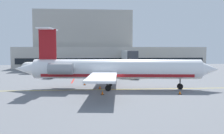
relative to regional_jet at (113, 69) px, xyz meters
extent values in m
cube|color=slate|center=(0.21, -1.81, -3.15)|extent=(120.00, 120.00, 0.10)
cube|color=yellow|center=(0.21, -0.51, -3.10)|extent=(108.00, 0.24, 0.01)
cube|color=red|center=(-6.99, 10.65, -3.10)|extent=(0.30, 8.00, 0.01)
cube|color=#B7B2A8|center=(2.99, 43.21, 0.27)|extent=(60.98, 10.03, 6.74)
cube|color=#A8A49A|center=(-5.79, 45.71, 9.66)|extent=(31.94, 7.02, 12.04)
cube|color=black|center=(2.99, 38.14, -0.68)|extent=(58.54, 0.12, 1.81)
cube|color=silver|center=(6.64, 29.98, 1.31)|extent=(1.40, 16.43, 2.40)
cube|color=#2D333D|center=(6.64, 20.86, 1.31)|extent=(2.40, 2.00, 2.64)
cylinder|color=#4C4C51|center=(6.64, 36.69, -1.50)|extent=(0.44, 0.44, 3.21)
cylinder|color=#4C4C51|center=(6.64, 22.56, -1.50)|extent=(0.44, 0.44, 3.21)
cylinder|color=white|center=(0.58, -0.07, 0.03)|extent=(26.00, 6.03, 3.02)
cube|color=maroon|center=(0.58, -0.07, -0.80)|extent=(23.40, 5.42, 0.54)
cone|color=white|center=(14.45, -1.71, 0.03)|extent=(3.64, 3.33, 2.96)
cone|color=white|center=(-13.59, 1.60, 0.03)|extent=(4.20, 3.01, 2.57)
cube|color=white|center=(-0.41, 6.83, -0.42)|extent=(4.80, 10.80, 0.28)
cube|color=white|center=(-1.99, -6.55, -0.42)|extent=(4.80, 10.80, 0.28)
cylinder|color=gray|center=(-7.34, 3.26, 0.26)|extent=(3.79, 2.07, 1.66)
cylinder|color=gray|center=(-7.90, -1.46, 0.26)|extent=(3.79, 2.07, 1.66)
cube|color=maroon|center=(-10.19, 1.20, 3.90)|extent=(2.73, 0.56, 4.72)
cube|color=white|center=(-10.19, 1.20, 6.26)|extent=(2.66, 5.04, 0.20)
cylinder|color=#3F3F44|center=(10.33, -1.22, -1.84)|extent=(0.20, 0.20, 1.17)
cylinder|color=black|center=(10.33, -1.22, -2.65)|extent=(0.93, 0.45, 0.90)
cylinder|color=#3F3F44|center=(-0.47, 2.03, -1.84)|extent=(0.20, 0.20, 1.17)
cylinder|color=black|center=(-0.47, 2.03, -2.65)|extent=(0.93, 0.45, 0.90)
cylinder|color=#3F3F44|center=(-0.93, -1.87, -1.84)|extent=(0.20, 0.20, 1.17)
cylinder|color=black|center=(-0.93, -1.87, -2.65)|extent=(0.93, 0.45, 0.90)
cube|color=#E5B20C|center=(16.97, 27.36, -2.52)|extent=(3.22, 3.95, 0.46)
cube|color=#C3970A|center=(16.42, 26.48, -1.76)|extent=(1.92, 1.97, 1.06)
cylinder|color=black|center=(16.91, 25.87, -2.75)|extent=(0.61, 0.74, 0.70)
cylinder|color=black|center=(15.65, 26.65, -2.75)|extent=(0.61, 0.74, 0.70)
cylinder|color=black|center=(18.29, 28.08, -2.75)|extent=(0.61, 0.74, 0.70)
cylinder|color=black|center=(17.03, 28.86, -2.75)|extent=(0.61, 0.74, 0.70)
cube|color=#19389E|center=(-12.05, 15.00, -2.47)|extent=(2.87, 3.81, 0.57)
cube|color=navy|center=(-11.72, 15.89, -1.54)|extent=(1.99, 1.84, 1.30)
cylinder|color=black|center=(-12.49, 16.42, -2.75)|extent=(0.51, 0.75, 0.70)
cylinder|color=black|center=(-10.79, 15.79, -2.75)|extent=(0.51, 0.75, 0.70)
cylinder|color=black|center=(-13.31, 14.20, -2.75)|extent=(0.51, 0.75, 0.70)
cylinder|color=black|center=(-11.62, 13.57, -2.75)|extent=(0.51, 0.75, 0.70)
cube|color=#E5B20C|center=(4.62, 12.88, -2.41)|extent=(4.38, 2.77, 0.69)
cube|color=#C3970A|center=(5.71, 12.55, -1.37)|extent=(1.99, 1.90, 1.39)
cylinder|color=black|center=(6.23, 13.26, -2.75)|extent=(0.75, 0.47, 0.70)
cylinder|color=black|center=(5.75, 11.67, -2.75)|extent=(0.75, 0.47, 0.70)
cylinder|color=black|center=(3.50, 14.08, -2.75)|extent=(0.75, 0.47, 0.70)
cylinder|color=black|center=(3.02, 12.50, -2.75)|extent=(0.75, 0.47, 0.70)
cylinder|color=white|center=(-17.21, 25.51, -1.47)|extent=(4.99, 3.16, 2.57)
sphere|color=white|center=(-14.89, 25.82, -1.47)|extent=(2.51, 2.51, 2.51)
sphere|color=white|center=(-19.54, 25.20, -1.47)|extent=(2.51, 2.51, 2.51)
cube|color=#59595B|center=(-18.62, 25.51, -2.93)|extent=(0.60, 2.31, 0.35)
cube|color=#59595B|center=(-15.81, 25.51, -2.93)|extent=(0.60, 2.31, 0.35)
cone|color=orange|center=(-2.07, 0.19, -2.83)|extent=(0.36, 0.36, 0.55)
cube|color=black|center=(-2.07, 0.19, -3.08)|extent=(0.47, 0.47, 0.04)
cone|color=orange|center=(-1.90, -4.65, -2.83)|extent=(0.36, 0.36, 0.55)
cube|color=black|center=(-1.90, -4.65, -3.08)|extent=(0.47, 0.47, 0.04)
cone|color=orange|center=(-4.60, 4.58, -2.83)|extent=(0.36, 0.36, 0.55)
cube|color=black|center=(-4.60, 4.58, -3.08)|extent=(0.47, 0.47, 0.04)
cone|color=orange|center=(8.79, -5.39, -2.83)|extent=(0.36, 0.36, 0.55)
cube|color=black|center=(8.79, -5.39, -3.08)|extent=(0.47, 0.47, 0.04)
camera|label=1|loc=(-3.46, -38.25, 3.28)|focal=39.68mm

